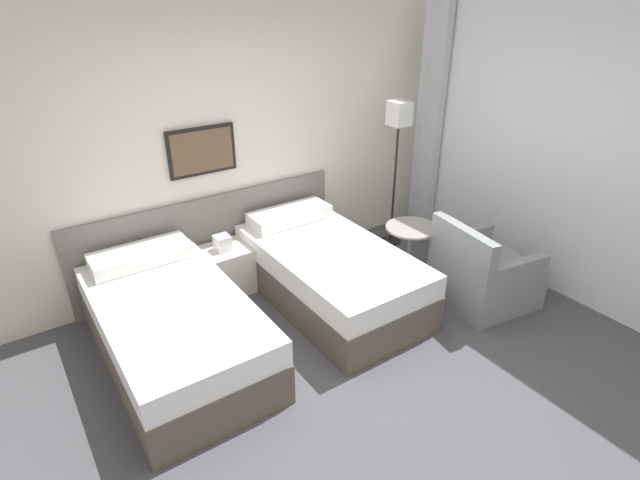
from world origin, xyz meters
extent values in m
plane|color=#47474C|center=(0.00, 0.00, 0.00)|extent=(16.00, 16.00, 0.00)
cube|color=beige|center=(0.00, 2.04, 1.35)|extent=(10.00, 0.06, 2.70)
cube|color=slate|center=(-0.26, 1.99, 0.45)|extent=(2.70, 0.04, 0.90)
cube|color=black|center=(-0.26, 2.00, 1.35)|extent=(0.64, 0.03, 0.44)
cube|color=brown|center=(-0.26, 1.98, 1.35)|extent=(0.58, 0.01, 0.38)
cube|color=white|center=(2.47, -0.24, 1.35)|extent=(0.06, 4.51, 2.70)
cube|color=silver|center=(2.43, -0.24, 1.32)|extent=(0.03, 4.15, 2.64)
cube|color=#B7BAC1|center=(2.34, 1.66, 1.32)|extent=(0.10, 0.24, 2.64)
cube|color=brown|center=(-1.01, 1.01, 0.17)|extent=(1.04, 1.90, 0.34)
cube|color=white|center=(-1.01, 1.01, 0.45)|extent=(1.03, 1.88, 0.21)
cube|color=white|center=(-1.01, 1.73, 0.62)|extent=(0.83, 0.34, 0.13)
cube|color=brown|center=(0.49, 1.01, 0.17)|extent=(1.04, 1.90, 0.34)
cube|color=white|center=(0.49, 1.01, 0.45)|extent=(1.03, 1.88, 0.21)
cube|color=white|center=(0.49, 1.73, 0.62)|extent=(0.83, 0.34, 0.13)
cube|color=beige|center=(-0.26, 1.73, 0.23)|extent=(0.48, 0.42, 0.46)
cube|color=white|center=(-0.26, 1.73, 0.53)|extent=(0.14, 0.14, 0.14)
cylinder|color=black|center=(1.78, 1.61, 0.01)|extent=(0.24, 0.24, 0.02)
cylinder|color=black|center=(1.78, 1.61, 0.70)|extent=(0.02, 0.02, 1.36)
cube|color=white|center=(1.78, 1.61, 1.50)|extent=(0.20, 0.20, 0.25)
cylinder|color=gray|center=(1.36, 0.88, 0.01)|extent=(0.33, 0.33, 0.01)
cylinder|color=gray|center=(1.36, 0.88, 0.29)|extent=(0.05, 0.05, 0.56)
cylinder|color=gray|center=(1.36, 0.88, 0.58)|extent=(0.51, 0.51, 0.02)
cube|color=gray|center=(1.71, 0.21, 0.20)|extent=(0.88, 0.89, 0.40)
cube|color=gray|center=(1.38, 0.26, 0.61)|extent=(0.21, 0.79, 0.42)
cube|color=gray|center=(1.66, -0.13, 0.49)|extent=(0.66, 0.19, 0.18)
cube|color=gray|center=(1.76, 0.55, 0.49)|extent=(0.66, 0.19, 0.18)
camera|label=1|loc=(-1.86, -2.25, 2.69)|focal=28.00mm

